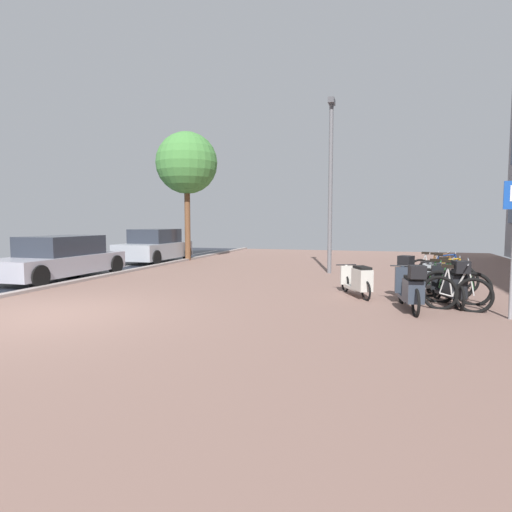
# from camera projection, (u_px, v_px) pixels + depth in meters

# --- Properties ---
(ground) EXTENTS (21.00, 40.00, 0.13)m
(ground) POSITION_uv_depth(u_px,v_px,m) (109.00, 322.00, 7.61)
(ground) COLOR black
(bicycle_rack_00) EXTENTS (1.31, 0.47, 0.98)m
(bicycle_rack_00) POSITION_uv_depth(u_px,v_px,m) (456.00, 293.00, 8.42)
(bicycle_rack_00) COLOR black
(bicycle_rack_00) RESTS_ON ground
(bicycle_rack_01) EXTENTS (1.41, 0.48, 1.02)m
(bicycle_rack_01) POSITION_uv_depth(u_px,v_px,m) (456.00, 287.00, 9.12)
(bicycle_rack_01) COLOR black
(bicycle_rack_01) RESTS_ON ground
(bicycle_rack_02) EXTENTS (1.32, 0.47, 0.97)m
(bicycle_rack_02) POSITION_uv_depth(u_px,v_px,m) (443.00, 283.00, 9.90)
(bicycle_rack_02) COLOR black
(bicycle_rack_02) RESTS_ON ground
(bicycle_rack_03) EXTENTS (1.30, 0.48, 0.95)m
(bicycle_rack_03) POSITION_uv_depth(u_px,v_px,m) (450.00, 279.00, 10.55)
(bicycle_rack_03) COLOR black
(bicycle_rack_03) RESTS_ON ground
(bicycle_rack_04) EXTENTS (1.40, 0.48, 1.00)m
(bicycle_rack_04) POSITION_uv_depth(u_px,v_px,m) (446.00, 275.00, 11.29)
(bicycle_rack_04) COLOR black
(bicycle_rack_04) RESTS_ON ground
(bicycle_rack_05) EXTENTS (1.30, 0.51, 0.96)m
(bicycle_rack_05) POSITION_uv_depth(u_px,v_px,m) (441.00, 272.00, 12.03)
(bicycle_rack_05) COLOR black
(bicycle_rack_05) RESTS_ON ground
(bicycle_rack_06) EXTENTS (1.28, 0.48, 0.92)m
(bicycle_rack_06) POSITION_uv_depth(u_px,v_px,m) (431.00, 269.00, 12.81)
(bicycle_rack_06) COLOR black
(bicycle_rack_06) RESTS_ON ground
(scooter_near) EXTENTS (0.61, 1.89, 0.99)m
(scooter_near) POSITION_uv_depth(u_px,v_px,m) (411.00, 289.00, 8.33)
(scooter_near) COLOR black
(scooter_near) RESTS_ON ground
(scooter_mid) EXTENTS (1.07, 1.63, 1.03)m
(scooter_mid) POSITION_uv_depth(u_px,v_px,m) (415.00, 278.00, 9.87)
(scooter_mid) COLOR black
(scooter_mid) RESTS_ON ground
(scooter_far) EXTENTS (0.93, 1.61, 0.77)m
(scooter_far) POSITION_uv_depth(u_px,v_px,m) (358.00, 280.00, 9.93)
(scooter_far) COLOR black
(scooter_far) RESTS_ON ground
(scooter_extra) EXTENTS (0.69, 1.78, 1.02)m
(scooter_extra) POSITION_uv_depth(u_px,v_px,m) (451.00, 284.00, 8.88)
(scooter_extra) COLOR black
(scooter_extra) RESTS_ON ground
(parked_car_near) EXTENTS (1.91, 4.43, 1.32)m
(parked_car_near) POSITION_uv_depth(u_px,v_px,m) (59.00, 259.00, 13.12)
(parked_car_near) COLOR #A4A3B0
(parked_car_near) RESTS_ON ground
(parked_car_far) EXTENTS (1.92, 3.93, 1.44)m
(parked_car_far) POSITION_uv_depth(u_px,v_px,m) (155.00, 247.00, 18.69)
(parked_car_far) COLOR #A1A6AF
(parked_car_far) RESTS_ON ground
(lamp_post) EXTENTS (0.20, 0.52, 5.84)m
(lamp_post) POSITION_uv_depth(u_px,v_px,m) (331.00, 178.00, 14.31)
(lamp_post) COLOR slate
(lamp_post) RESTS_ON ground
(street_tree) EXTENTS (2.76, 2.76, 5.78)m
(street_tree) POSITION_uv_depth(u_px,v_px,m) (187.00, 164.00, 19.11)
(street_tree) COLOR brown
(street_tree) RESTS_ON ground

